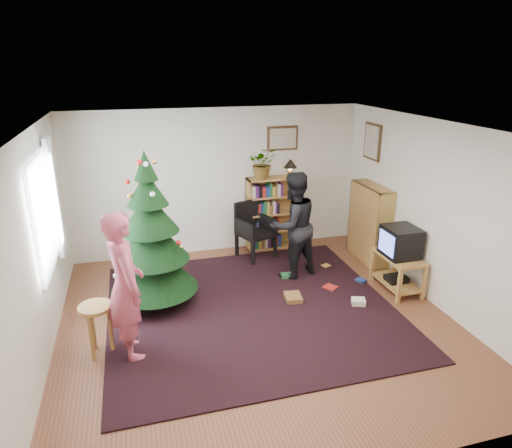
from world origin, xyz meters
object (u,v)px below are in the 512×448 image
object	(u,v)px
armchair	(254,227)
tv_stand	(397,270)
christmas_tree	(152,244)
person_standing	(125,286)
bookshelf_right	(370,223)
table_lamp	(290,165)
stool	(96,317)
person_by_chair	(293,226)
picture_right	(372,142)
crt_tv	(400,242)
potted_plant	(263,163)
picture_back	(283,138)
bookshelf_back	(273,212)

from	to	relation	value
armchair	tv_stand	bearing A→B (deg)	-68.34
christmas_tree	person_standing	distance (m)	1.16
bookshelf_right	table_lamp	distance (m)	1.68
tv_stand	stool	xyz separation A→B (m)	(-4.17, -0.47, 0.16)
person_standing	person_by_chair	world-z (taller)	person_standing
armchair	person_standing	world-z (taller)	person_standing
picture_right	christmas_tree	bearing A→B (deg)	-165.87
tv_stand	crt_tv	size ratio (longest dim) A/B	1.65
bookshelf_right	crt_tv	size ratio (longest dim) A/B	2.63
tv_stand	stool	bearing A→B (deg)	-173.51
stool	person_standing	bearing A→B (deg)	-14.33
armchair	stool	xyz separation A→B (m)	(-2.48, -2.26, -0.04)
person_by_chair	crt_tv	bearing A→B (deg)	129.78
picture_right	tv_stand	size ratio (longest dim) A/B	0.74
potted_plant	table_lamp	bearing A→B (deg)	0.00
armchair	stool	distance (m)	3.35
stool	person_by_chair	world-z (taller)	person_by_chair
tv_stand	person_by_chair	world-z (taller)	person_by_chair
picture_back	table_lamp	world-z (taller)	picture_back
crt_tv	armchair	size ratio (longest dim) A/B	0.51
picture_right	potted_plant	size ratio (longest dim) A/B	1.13
bookshelf_right	potted_plant	distance (m)	2.06
armchair	stool	size ratio (longest dim) A/B	1.56
tv_stand	armchair	world-z (taller)	armchair
bookshelf_back	potted_plant	distance (m)	0.92
person_standing	person_by_chair	bearing A→B (deg)	-75.41
christmas_tree	tv_stand	bearing A→B (deg)	-8.88
tv_stand	potted_plant	size ratio (longest dim) A/B	1.53
tv_stand	picture_back	bearing A→B (deg)	115.90
christmas_tree	armchair	xyz separation A→B (m)	(1.77, 1.25, -0.38)
picture_right	christmas_tree	size ratio (longest dim) A/B	0.28
picture_right	person_by_chair	size ratio (longest dim) A/B	0.36
picture_back	bookshelf_back	size ratio (longest dim) A/B	0.42
armchair	person_by_chair	world-z (taller)	person_by_chair
bookshelf_right	tv_stand	bearing A→B (deg)	173.78
picture_right	armchair	size ratio (longest dim) A/B	0.62
picture_right	armchair	distance (m)	2.43
picture_back	person_standing	xyz separation A→B (m)	(-2.75, -2.77, -1.08)
crt_tv	armchair	xyz separation A→B (m)	(-1.69, 1.79, -0.24)
bookshelf_right	picture_right	bearing A→B (deg)	-19.72
bookshelf_back	armchair	distance (m)	0.53
bookshelf_back	bookshelf_right	xyz separation A→B (m)	(1.38, -0.97, 0.00)
picture_right	stool	size ratio (longest dim) A/B	0.96
stool	person_by_chair	bearing A→B (deg)	25.28
bookshelf_back	crt_tv	distance (m)	2.42
person_standing	picture_right	bearing A→B (deg)	-78.70
picture_back	table_lamp	bearing A→B (deg)	-51.89
bookshelf_back	crt_tv	bearing A→B (deg)	-58.62
person_standing	table_lamp	xyz separation A→B (m)	(2.85, 2.63, 0.64)
person_standing	potted_plant	bearing A→B (deg)	-57.14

